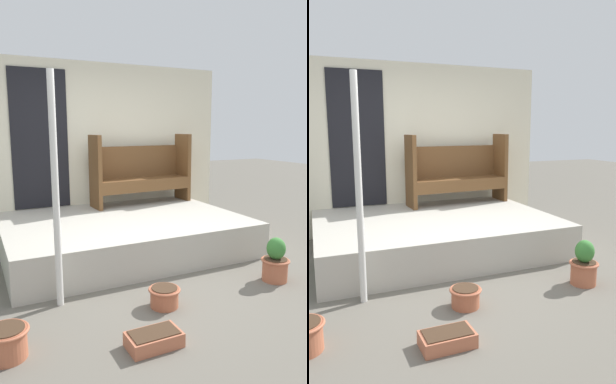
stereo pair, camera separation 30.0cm
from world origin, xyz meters
The scene contains 8 objects.
ground_plane centered at (0.00, 0.00, 0.00)m, with size 24.00×24.00×0.00m, color #666056.
porch_slab centered at (0.05, 1.10, 0.22)m, with size 3.06×2.19×0.44m.
house_wall centered at (0.01, 2.22, 1.31)m, with size 4.26×0.08×2.60m.
support_post centered at (-1.07, -0.12, 1.06)m, with size 0.06×0.06×2.11m.
bench centered at (0.66, 1.89, 0.96)m, with size 1.61×0.49×1.08m.
flower_pot_middle centered at (-0.22, -0.58, 0.10)m, with size 0.30×0.30×0.18m.
flower_pot_right centered at (1.13, -0.58, 0.21)m, with size 0.30×0.30×0.48m.
planter_box_rect centered at (-0.59, -1.11, 0.06)m, with size 0.41×0.24×0.12m.
Camera 2 is at (-1.45, -3.55, 1.63)m, focal length 35.00 mm.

